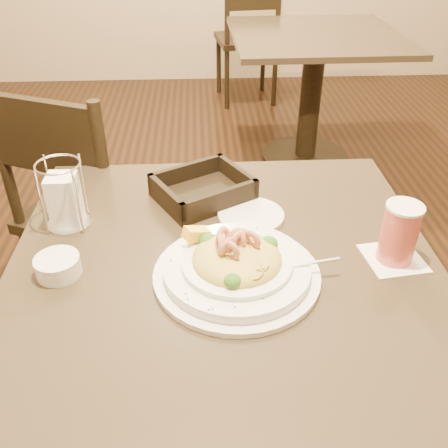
{
  "coord_description": "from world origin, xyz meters",
  "views": [
    {
      "loc": [
        -0.04,
        -0.82,
        1.39
      ],
      "look_at": [
        0.0,
        0.02,
        0.82
      ],
      "focal_mm": 40.0,
      "sensor_mm": 36.0,
      "label": 1
    }
  ],
  "objects_px": {
    "dining_chair_far": "(248,35)",
    "drink_glass": "(399,234)",
    "background_table": "(313,77)",
    "main_table": "(224,339)",
    "napkin_caddy": "(65,199)",
    "butter_ramekin": "(58,266)",
    "dining_chair_near": "(87,205)",
    "pasta_bowl": "(236,265)",
    "bread_basket": "(203,191)",
    "side_plate": "(251,215)"
  },
  "relations": [
    {
      "from": "main_table",
      "to": "dining_chair_far",
      "type": "relative_size",
      "value": 0.97
    },
    {
      "from": "dining_chair_far",
      "to": "butter_ramekin",
      "type": "height_order",
      "value": "dining_chair_far"
    },
    {
      "from": "dining_chair_far",
      "to": "side_plate",
      "type": "height_order",
      "value": "dining_chair_far"
    },
    {
      "from": "pasta_bowl",
      "to": "side_plate",
      "type": "bearing_deg",
      "value": 76.8
    },
    {
      "from": "background_table",
      "to": "napkin_caddy",
      "type": "xyz_separation_m",
      "value": [
        -0.95,
        -1.77,
        0.3
      ]
    },
    {
      "from": "side_plate",
      "to": "bread_basket",
      "type": "bearing_deg",
      "value": 140.01
    },
    {
      "from": "main_table",
      "to": "bread_basket",
      "type": "bearing_deg",
      "value": 98.87
    },
    {
      "from": "dining_chair_near",
      "to": "napkin_caddy",
      "type": "distance_m",
      "value": 0.58
    },
    {
      "from": "bread_basket",
      "to": "dining_chair_near",
      "type": "bearing_deg",
      "value": 135.79
    },
    {
      "from": "main_table",
      "to": "dining_chair_near",
      "type": "relative_size",
      "value": 0.97
    },
    {
      "from": "background_table",
      "to": "dining_chair_far",
      "type": "distance_m",
      "value": 1.05
    },
    {
      "from": "dining_chair_far",
      "to": "side_plate",
      "type": "bearing_deg",
      "value": 77.61
    },
    {
      "from": "bread_basket",
      "to": "side_plate",
      "type": "bearing_deg",
      "value": -39.99
    },
    {
      "from": "dining_chair_far",
      "to": "pasta_bowl",
      "type": "bearing_deg",
      "value": 77.04
    },
    {
      "from": "dining_chair_near",
      "to": "napkin_caddy",
      "type": "height_order",
      "value": "dining_chair_near"
    },
    {
      "from": "main_table",
      "to": "background_table",
      "type": "bearing_deg",
      "value": 72.75
    },
    {
      "from": "napkin_caddy",
      "to": "main_table",
      "type": "bearing_deg",
      "value": -24.04
    },
    {
      "from": "napkin_caddy",
      "to": "drink_glass",
      "type": "bearing_deg",
      "value": -13.43
    },
    {
      "from": "main_table",
      "to": "drink_glass",
      "type": "relative_size",
      "value": 6.83
    },
    {
      "from": "main_table",
      "to": "bread_basket",
      "type": "height_order",
      "value": "bread_basket"
    },
    {
      "from": "background_table",
      "to": "napkin_caddy",
      "type": "bearing_deg",
      "value": -118.24
    },
    {
      "from": "pasta_bowl",
      "to": "bread_basket",
      "type": "xyz_separation_m",
      "value": [
        -0.06,
        0.31,
        -0.01
      ]
    },
    {
      "from": "main_table",
      "to": "dining_chair_far",
      "type": "distance_m",
      "value": 2.95
    },
    {
      "from": "drink_glass",
      "to": "butter_ramekin",
      "type": "height_order",
      "value": "drink_glass"
    },
    {
      "from": "bread_basket",
      "to": "butter_ramekin",
      "type": "xyz_separation_m",
      "value": [
        -0.3,
        -0.28,
        -0.0
      ]
    },
    {
      "from": "dining_chair_far",
      "to": "napkin_caddy",
      "type": "distance_m",
      "value": 2.88
    },
    {
      "from": "pasta_bowl",
      "to": "drink_glass",
      "type": "relative_size",
      "value": 2.81
    },
    {
      "from": "background_table",
      "to": "dining_chair_near",
      "type": "relative_size",
      "value": 0.98
    },
    {
      "from": "dining_chair_far",
      "to": "side_plate",
      "type": "distance_m",
      "value": 2.8
    },
    {
      "from": "dining_chair_far",
      "to": "background_table",
      "type": "bearing_deg",
      "value": 97.76
    },
    {
      "from": "dining_chair_far",
      "to": "drink_glass",
      "type": "relative_size",
      "value": 7.05
    },
    {
      "from": "background_table",
      "to": "main_table",
      "type": "bearing_deg",
      "value": -107.25
    },
    {
      "from": "side_plate",
      "to": "background_table",
      "type": "bearing_deg",
      "value": 73.36
    },
    {
      "from": "drink_glass",
      "to": "napkin_caddy",
      "type": "distance_m",
      "value": 0.73
    },
    {
      "from": "pasta_bowl",
      "to": "side_plate",
      "type": "relative_size",
      "value": 2.36
    },
    {
      "from": "pasta_bowl",
      "to": "butter_ramekin",
      "type": "height_order",
      "value": "pasta_bowl"
    },
    {
      "from": "main_table",
      "to": "side_plate",
      "type": "bearing_deg",
      "value": 66.38
    },
    {
      "from": "bread_basket",
      "to": "napkin_caddy",
      "type": "xyz_separation_m",
      "value": [
        -0.31,
        -0.1,
        0.05
      ]
    },
    {
      "from": "napkin_caddy",
      "to": "butter_ramekin",
      "type": "xyz_separation_m",
      "value": [
        0.02,
        -0.18,
        -0.05
      ]
    },
    {
      "from": "background_table",
      "to": "dining_chair_near",
      "type": "distance_m",
      "value": 1.65
    },
    {
      "from": "pasta_bowl",
      "to": "drink_glass",
      "type": "distance_m",
      "value": 0.34
    },
    {
      "from": "dining_chair_near",
      "to": "pasta_bowl",
      "type": "relative_size",
      "value": 2.51
    },
    {
      "from": "main_table",
      "to": "butter_ramekin",
      "type": "xyz_separation_m",
      "value": [
        -0.34,
        -0.02,
        0.25
      ]
    },
    {
      "from": "main_table",
      "to": "dining_chair_far",
      "type": "height_order",
      "value": "dining_chair_far"
    },
    {
      "from": "drink_glass",
      "to": "bread_basket",
      "type": "bearing_deg",
      "value": 145.78
    },
    {
      "from": "pasta_bowl",
      "to": "napkin_caddy",
      "type": "distance_m",
      "value": 0.43
    },
    {
      "from": "background_table",
      "to": "side_plate",
      "type": "distance_m",
      "value": 1.85
    },
    {
      "from": "dining_chair_far",
      "to": "napkin_caddy",
      "type": "height_order",
      "value": "dining_chair_far"
    },
    {
      "from": "dining_chair_near",
      "to": "main_table",
      "type": "bearing_deg",
      "value": 147.61
    },
    {
      "from": "dining_chair_near",
      "to": "pasta_bowl",
      "type": "bearing_deg",
      "value": 146.79
    }
  ]
}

